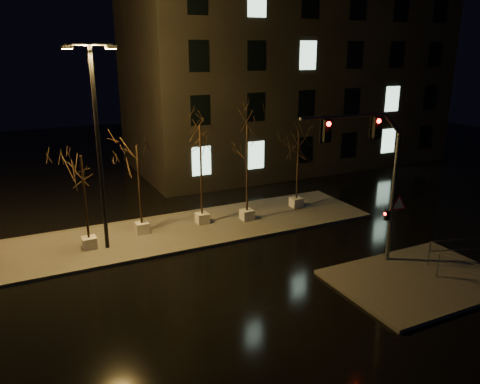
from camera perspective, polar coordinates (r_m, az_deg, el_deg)
ground at (r=19.62m, az=-2.54°, el=-11.02°), size 90.00×90.00×0.00m
median at (r=24.71m, az=-8.15°, el=-4.87°), size 22.00×5.00×0.15m
sidewalk_corner at (r=21.06m, az=20.97°, el=-9.94°), size 7.00×5.00×0.15m
building at (r=39.84m, az=5.67°, el=14.50°), size 25.00×12.00×15.00m
tree_1 at (r=22.41m, az=-18.63°, el=1.75°), size 1.80×1.80×4.62m
tree_2 at (r=23.65m, az=-12.34°, el=3.21°), size 1.80×1.80×4.71m
tree_3 at (r=24.43m, az=-4.84°, el=5.42°), size 1.80×1.80×5.50m
tree_4 at (r=24.90m, az=0.88°, el=5.51°), size 1.80×1.80×5.40m
tree_5 at (r=27.36m, az=7.11°, el=5.25°), size 1.80×1.80×4.66m
traffic_signal_mast at (r=20.29m, az=16.09°, el=2.88°), size 5.39×0.71×6.61m
streetlight_main at (r=21.85m, az=-16.98°, el=6.53°), size 2.33×0.59×9.30m
guard_rail_a at (r=22.72m, az=24.90°, el=-6.19°), size 2.46×0.85×1.12m
guard_rail_b at (r=20.76m, az=25.91°, el=-8.55°), size 0.75×2.22×1.10m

